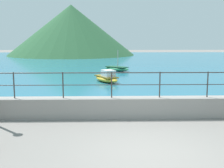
{
  "coord_description": "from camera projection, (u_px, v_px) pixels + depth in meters",
  "views": [
    {
      "loc": [
        -1.09,
        -6.63,
        2.76
      ],
      "look_at": [
        -0.81,
        3.7,
        1.1
      ],
      "focal_mm": 46.35,
      "sensor_mm": 36.0,
      "label": 1
    }
  ],
  "objects": [
    {
      "name": "boat_2",
      "position": [
        107.0,
        78.0,
        17.83
      ],
      "size": [
        1.86,
        2.46,
        0.76
      ],
      "color": "gold",
      "rests_on": "lake_water"
    },
    {
      "name": "railing",
      "position": [
        136.0,
        80.0,
        9.96
      ],
      "size": [
        18.44,
        0.04,
        0.9
      ],
      "color": "#383330",
      "rests_on": "promenade_wall"
    },
    {
      "name": "hill_main",
      "position": [
        71.0,
        30.0,
        45.75
      ],
      "size": [
        20.1,
        20.1,
        7.91
      ],
      "primitive_type": "cone",
      "color": "#285633",
      "rests_on": "ground"
    },
    {
      "name": "ground_plane",
      "position": [
        149.0,
        153.0,
        7.01
      ],
      "size": [
        120.0,
        120.0,
        0.0
      ],
      "primitive_type": "plane",
      "color": "slate"
    },
    {
      "name": "promenade_wall",
      "position": [
        135.0,
        107.0,
        10.12
      ],
      "size": [
        20.0,
        0.56,
        0.7
      ],
      "primitive_type": "cube",
      "color": "gray",
      "rests_on": "ground"
    },
    {
      "name": "lake_water",
      "position": [
        114.0,
        62.0,
        32.51
      ],
      "size": [
        64.0,
        44.32,
        0.06
      ],
      "primitive_type": "cube",
      "color": "#236B89",
      "rests_on": "ground"
    },
    {
      "name": "boat_0",
      "position": [
        117.0,
        69.0,
        23.74
      ],
      "size": [
        2.34,
        2.18,
        1.72
      ],
      "color": "#338C59",
      "rests_on": "lake_water"
    }
  ]
}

